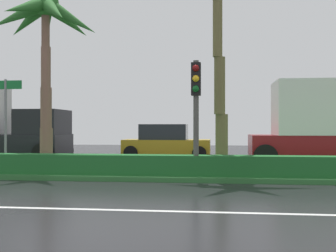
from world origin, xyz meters
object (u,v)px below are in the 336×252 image
object	(u,v)px
box_truck_following	(328,128)
palm_tree_centre_left	(45,25)
street_name_sign	(6,112)
car_in_traffic_leading	(166,142)
traffic_signal_median_right	(196,96)

from	to	relation	value
box_truck_following	palm_tree_centre_left	bearing A→B (deg)	-160.33
palm_tree_centre_left	street_name_sign	world-z (taller)	palm_tree_centre_left
street_name_sign	box_truck_following	world-z (taller)	box_truck_following
car_in_traffic_leading	box_truck_following	xyz separation A→B (m)	(7.01, -3.07, 0.72)
palm_tree_centre_left	car_in_traffic_leading	bearing A→B (deg)	63.37
street_name_sign	traffic_signal_median_right	bearing A→B (deg)	-5.78
traffic_signal_median_right	box_truck_following	distance (m)	7.43
street_name_sign	box_truck_following	distance (m)	12.29
traffic_signal_median_right	car_in_traffic_leading	bearing A→B (deg)	102.86
palm_tree_centre_left	box_truck_following	bearing A→B (deg)	19.67
street_name_sign	palm_tree_centre_left	bearing A→B (deg)	45.66
palm_tree_centre_left	car_in_traffic_leading	world-z (taller)	palm_tree_centre_left
car_in_traffic_leading	traffic_signal_median_right	bearing A→B (deg)	-77.14
street_name_sign	car_in_traffic_leading	bearing A→B (deg)	60.75
traffic_signal_median_right	car_in_traffic_leading	world-z (taller)	traffic_signal_median_right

